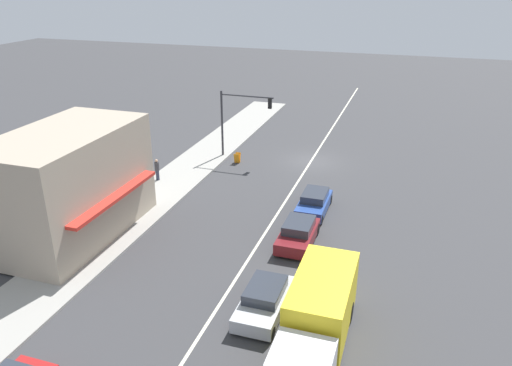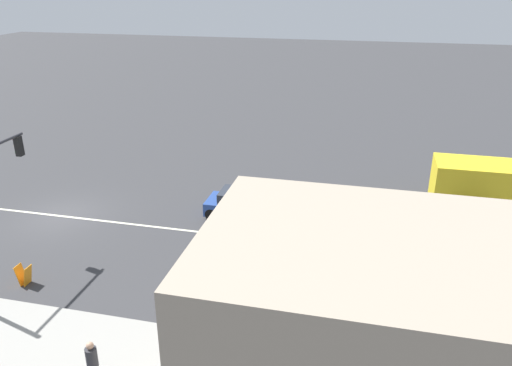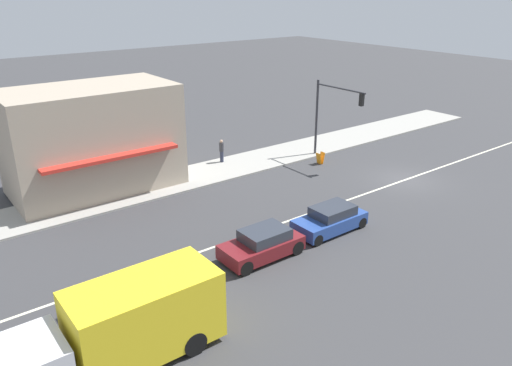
# 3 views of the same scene
# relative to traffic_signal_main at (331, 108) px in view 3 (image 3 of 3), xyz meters

# --- Properties ---
(ground_plane) EXTENTS (160.00, 160.00, 0.00)m
(ground_plane) POSITION_rel_traffic_signal_main_xyz_m (-6.12, 16.90, -3.90)
(ground_plane) COLOR #38383A
(sidewalk_right) EXTENTS (4.00, 73.00, 0.12)m
(sidewalk_right) POSITION_rel_traffic_signal_main_xyz_m (2.88, 17.40, -3.84)
(sidewalk_right) COLOR #9E9B93
(sidewalk_right) RESTS_ON ground
(lane_marking_center) EXTENTS (0.16, 60.00, 0.01)m
(lane_marking_center) POSITION_rel_traffic_signal_main_xyz_m (-6.12, -1.10, -3.90)
(lane_marking_center) COLOR beige
(lane_marking_center) RESTS_ON ground
(building_corner_store) EXTENTS (6.20, 10.05, 6.39)m
(building_corner_store) POSITION_rel_traffic_signal_main_xyz_m (4.79, 15.77, -0.59)
(building_corner_store) COLOR tan
(building_corner_store) RESTS_ON sidewalk_right
(traffic_signal_main) EXTENTS (4.59, 0.34, 5.60)m
(traffic_signal_main) POSITION_rel_traffic_signal_main_xyz_m (0.00, 0.00, 0.00)
(traffic_signal_main) COLOR #333338
(traffic_signal_main) RESTS_ON sidewalk_right
(pedestrian) EXTENTS (0.34, 0.34, 1.67)m
(pedestrian) POSITION_rel_traffic_signal_main_xyz_m (4.06, 6.81, -2.90)
(pedestrian) COLOR #282D42
(pedestrian) RESTS_ON sidewalk_right
(warning_aframe_sign) EXTENTS (0.45, 0.53, 0.84)m
(warning_aframe_sign) POSITION_rel_traffic_signal_main_xyz_m (-0.32, 1.15, -3.47)
(warning_aframe_sign) COLOR orange
(warning_aframe_sign) RESTS_ON ground
(delivery_truck) EXTENTS (2.44, 7.50, 2.87)m
(delivery_truck) POSITION_rel_traffic_signal_main_xyz_m (-11.12, 20.92, -2.43)
(delivery_truck) COLOR silver
(delivery_truck) RESTS_ON ground
(sedan_silver) EXTENTS (1.92, 4.19, 1.37)m
(sedan_silver) POSITION_rel_traffic_signal_main_xyz_m (-8.32, 19.40, -3.25)
(sedan_silver) COLOR #B7BABF
(sedan_silver) RESTS_ON ground
(sedan_maroon) EXTENTS (1.88, 3.98, 1.41)m
(sedan_maroon) POSITION_rel_traffic_signal_main_xyz_m (-8.32, 12.74, -3.22)
(sedan_maroon) COLOR maroon
(sedan_maroon) RESTS_ON ground
(coupe_blue) EXTENTS (1.80, 4.03, 1.37)m
(coupe_blue) POSITION_rel_traffic_signal_main_xyz_m (-8.32, 8.20, -3.25)
(coupe_blue) COLOR #284793
(coupe_blue) RESTS_ON ground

